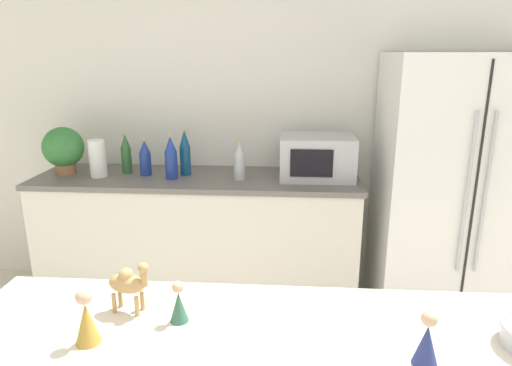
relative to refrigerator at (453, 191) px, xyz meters
The scene contains 15 objects.
wall_back 1.29m from the refrigerator, 161.59° to the left, with size 8.00×0.06×2.55m.
back_counter 1.72m from the refrigerator, behind, with size 2.17×0.63×0.91m.
refrigerator is the anchor object (origin of this frame).
potted_plant 2.58m from the refrigerator, behind, with size 0.27×0.27×0.32m.
paper_towel_roll 2.32m from the refrigerator, behind, with size 0.11×0.11×0.25m.
microwave 0.89m from the refrigerator, behind, with size 0.48×0.37×0.28m.
back_bottle_0 2.02m from the refrigerator, behind, with size 0.08×0.08×0.25m.
back_bottle_1 1.83m from the refrigerator, behind, with size 0.08×0.08×0.29m.
back_bottle_2 1.38m from the refrigerator, behind, with size 0.08×0.08×0.25m.
back_bottle_3 1.76m from the refrigerator, behind, with size 0.07×0.07×0.32m.
back_bottle_4 2.17m from the refrigerator, behind, with size 0.07×0.07×0.28m.
camel_figurine 2.32m from the refrigerator, 130.31° to the right, with size 0.13×0.07×0.16m.
wise_man_figurine_blue 2.47m from the refrigerator, 129.08° to the right, with size 0.06×0.06×0.15m.
wise_man_figurine_crimson 2.25m from the refrigerator, 126.78° to the right, with size 0.05×0.05×0.12m.
wise_man_figurine_purple 2.08m from the refrigerator, 110.62° to the right, with size 0.06×0.06×0.14m.
Camera 1 is at (0.10, -0.53, 1.71)m, focal length 32.00 mm.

